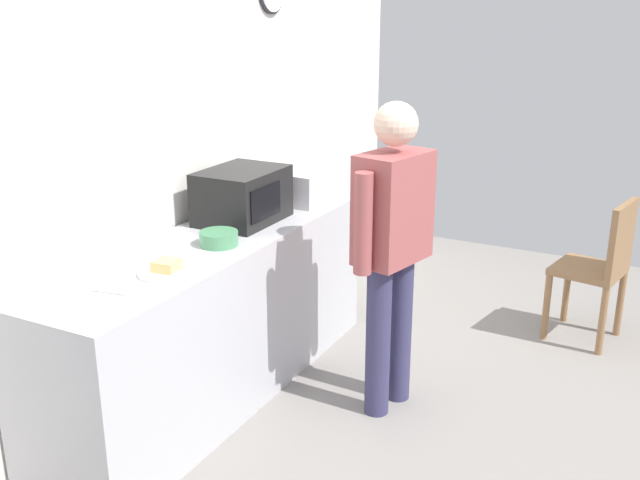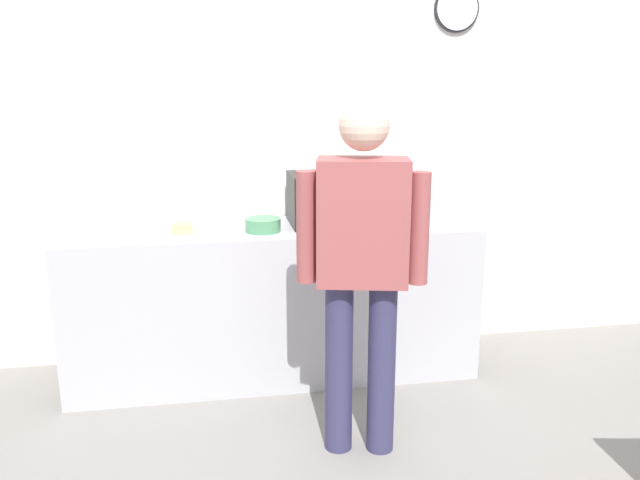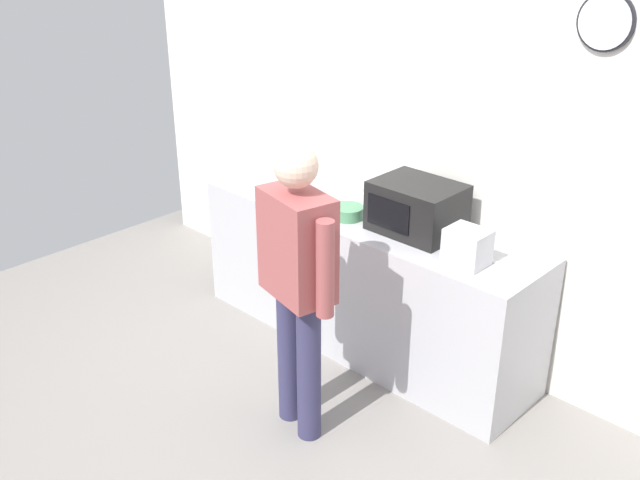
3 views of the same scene
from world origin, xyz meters
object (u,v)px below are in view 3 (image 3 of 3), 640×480
Objects in this scene: salad_bowl at (348,212)px; fork_utensil at (270,185)px; toaster at (467,247)px; person_standing at (298,273)px; spoon_utensil at (508,265)px; microwave at (417,208)px; sandwich_plate at (294,197)px.

salad_bowl reaches higher than fork_utensil.
person_standing is (-0.50, -0.78, -0.04)m from toaster.
fork_utensil is 1.80m from spoon_utensil.
microwave reaches higher than toaster.
sandwich_plate is 0.17× the size of person_standing.
salad_bowl is 0.91× the size of toaster.
sandwich_plate reaches higher than spoon_utensil.
toaster reaches higher than sandwich_plate.
spoon_utensil is (1.80, 0.07, 0.00)m from fork_utensil.
sandwich_plate reaches higher than fork_utensil.
spoon_utensil is at bearing 38.61° from toaster.
toaster reaches higher than spoon_utensil.
toaster is (0.88, -0.03, 0.06)m from salad_bowl.
sandwich_plate is at bearing -169.93° from microwave.
microwave is 0.94m from person_standing.
microwave is 2.94× the size of fork_utensil.
microwave reaches higher than spoon_utensil.
fork_utensil is at bearing 167.11° from sandwich_plate.
toaster is 1.29× the size of fork_utensil.
person_standing is (0.82, -0.78, 0.04)m from sandwich_plate.
sandwich_plate is at bearing 136.48° from person_standing.
toaster is at bearing -0.03° from sandwich_plate.
microwave is at bearing 161.16° from toaster.
salad_bowl is at bearing 115.05° from person_standing.
salad_bowl is at bearing -162.94° from microwave.
fork_utensil is at bearing 176.54° from salad_bowl.
fork_utensil is (-1.17, -0.08, -0.15)m from microwave.
spoon_utensil is 0.10× the size of person_standing.
sandwich_plate is 1.61× the size of spoon_utensil.
toaster is at bearing -141.39° from spoon_utensil.
salad_bowl is 0.75m from fork_utensil.
person_standing reaches higher than toaster.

